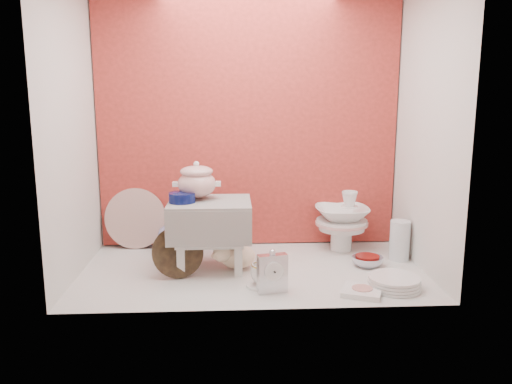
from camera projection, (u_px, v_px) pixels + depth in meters
ground at (252, 270)px, 2.72m from camera, size 1.80×1.80×0.00m
niche_shell at (251, 92)px, 2.72m from camera, size 1.86×1.03×1.53m
step_stool at (210, 235)px, 2.71m from camera, size 0.43×0.37×0.37m
soup_tureen at (197, 180)px, 2.71m from camera, size 0.32×0.32×0.20m
cobalt_bowl at (182, 198)px, 2.64m from camera, size 0.16×0.16×0.05m
floral_platter at (135, 218)px, 3.08m from camera, size 0.37×0.09×0.36m
blue_white_vase at (179, 230)px, 3.03m from camera, size 0.31×0.31×0.26m
lacquer_tray at (178, 252)px, 2.62m from camera, size 0.29×0.18×0.25m
mantel_clock at (272, 271)px, 2.41m from camera, size 0.15×0.08×0.21m
plush_pig at (237, 256)px, 2.73m from camera, size 0.26×0.20×0.15m
teacup_saucer at (264, 285)px, 2.50m from camera, size 0.22×0.22×0.01m
gold_rim_teacup at (264, 274)px, 2.49m from camera, size 0.13×0.13×0.10m
lattice_dish at (362, 291)px, 2.41m from camera, size 0.23×0.23×0.02m
dinner_plate_stack at (394, 282)px, 2.47m from camera, size 0.28×0.28×0.06m
crystal_bowl at (367, 261)px, 2.78m from camera, size 0.20×0.20×0.05m
clear_glass_vase at (400, 240)px, 2.88m from camera, size 0.13×0.13×0.22m
porcelain_tower at (342, 221)px, 3.04m from camera, size 0.40×0.40×0.36m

